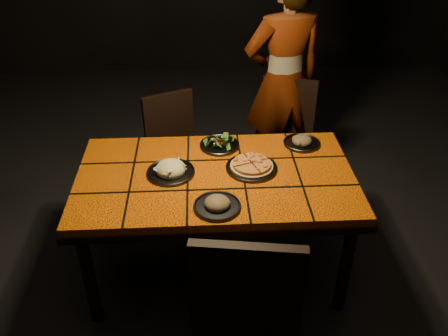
{
  "coord_description": "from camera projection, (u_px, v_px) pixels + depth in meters",
  "views": [
    {
      "loc": [
        -0.08,
        -2.26,
        2.29
      ],
      "look_at": [
        0.05,
        -0.04,
        0.82
      ],
      "focal_mm": 38.0,
      "sensor_mm": 36.0,
      "label": 1
    }
  ],
  "objects": [
    {
      "name": "plate_pizza",
      "position": [
        252.0,
        166.0,
        2.77
      ],
      "size": [
        0.32,
        0.32,
        0.04
      ],
      "color": "#343338",
      "rests_on": "dining_table"
    },
    {
      "name": "plate_mushroom_b",
      "position": [
        302.0,
        141.0,
        3.01
      ],
      "size": [
        0.23,
        0.23,
        0.08
      ],
      "color": "#343338",
      "rests_on": "dining_table"
    },
    {
      "name": "chair_far_left",
      "position": [
        175.0,
        143.0,
        3.54
      ],
      "size": [
        0.51,
        0.51,
        0.85
      ],
      "rotation": [
        0.0,
        0.0,
        0.41
      ],
      "color": "black",
      "rests_on": "ground"
    },
    {
      "name": "diner",
      "position": [
        283.0,
        82.0,
        3.57
      ],
      "size": [
        0.71,
        0.55,
        1.72
      ],
      "primitive_type": "imported",
      "rotation": [
        0.0,
        0.0,
        3.39
      ],
      "color": "brown",
      "rests_on": "ground"
    },
    {
      "name": "plate_mushroom_a",
      "position": [
        217.0,
        204.0,
        2.47
      ],
      "size": [
        0.25,
        0.25,
        0.08
      ],
      "color": "#343338",
      "rests_on": "dining_table"
    },
    {
      "name": "plate_salad",
      "position": [
        220.0,
        143.0,
        2.98
      ],
      "size": [
        0.25,
        0.25,
        0.07
      ],
      "color": "#343338",
      "rests_on": "dining_table"
    },
    {
      "name": "chair_near",
      "position": [
        247.0,
        301.0,
        2.16
      ],
      "size": [
        0.53,
        0.53,
        1.04
      ],
      "rotation": [
        0.0,
        0.0,
        3.0
      ],
      "color": "black",
      "rests_on": "ground"
    },
    {
      "name": "dining_table",
      "position": [
        216.0,
        185.0,
        2.78
      ],
      "size": [
        1.62,
        0.92,
        0.75
      ],
      "color": "#F06307",
      "rests_on": "ground"
    },
    {
      "name": "plate_pasta",
      "position": [
        171.0,
        170.0,
        2.73
      ],
      "size": [
        0.28,
        0.28,
        0.09
      ],
      "color": "#343338",
      "rests_on": "dining_table"
    },
    {
      "name": "room_shell",
      "position": [
        214.0,
        48.0,
        2.32
      ],
      "size": [
        6.04,
        7.04,
        3.08
      ],
      "color": "black",
      "rests_on": "ground"
    },
    {
      "name": "chair_far_right",
      "position": [
        285.0,
        131.0,
        3.63
      ],
      "size": [
        0.53,
        0.53,
        0.91
      ],
      "rotation": [
        0.0,
        0.0,
        -0.35
      ],
      "color": "black",
      "rests_on": "ground"
    }
  ]
}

